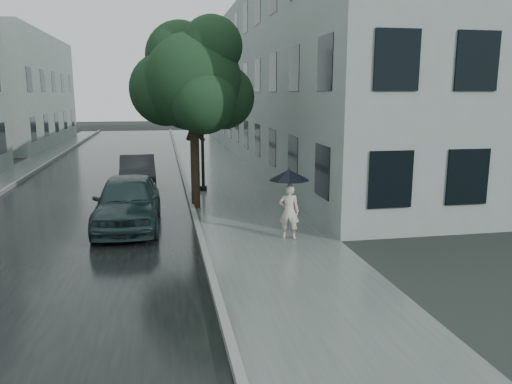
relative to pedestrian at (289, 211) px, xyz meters
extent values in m
plane|color=black|center=(-0.73, -2.00, -0.74)|extent=(120.00, 120.00, 0.00)
cube|color=slate|center=(-0.48, 10.00, -0.74)|extent=(3.50, 60.00, 0.01)
cube|color=slate|center=(-2.31, 10.00, -0.67)|extent=(0.15, 60.00, 0.15)
cube|color=black|center=(-5.81, 10.00, -0.74)|extent=(6.85, 60.00, 0.00)
cube|color=slate|center=(-9.31, 10.00, -0.67)|extent=(0.15, 60.00, 0.15)
cube|color=gray|center=(4.77, 17.50, 3.76)|extent=(7.00, 36.00, 9.00)
cube|color=black|center=(1.29, 17.50, 3.76)|extent=(0.08, 32.40, 7.20)
cube|color=gray|center=(-14.53, 28.00, 3.26)|extent=(7.00, 18.00, 8.00)
cube|color=black|center=(-11.05, 28.00, 3.26)|extent=(0.08, 16.20, 6.40)
imported|color=beige|center=(0.00, 0.00, 0.00)|extent=(0.62, 0.50, 1.46)
cylinder|color=black|center=(-0.01, 0.01, 0.55)|extent=(0.02, 0.02, 0.57)
cone|color=black|center=(-0.01, 0.01, 0.97)|extent=(1.29, 1.29, 0.28)
cylinder|color=black|center=(-0.01, 0.01, 1.13)|extent=(0.02, 0.02, 0.08)
cylinder|color=black|center=(-0.01, 0.01, 0.24)|extent=(0.03, 0.03, 0.06)
cylinder|color=#332619|center=(-2.16, 4.13, 0.73)|extent=(0.29, 0.29, 2.94)
sphere|color=#1C3E21|center=(-2.16, 4.13, 3.41)|extent=(3.14, 3.14, 3.14)
sphere|color=#1C3E21|center=(-1.18, 4.49, 2.93)|extent=(2.17, 2.17, 2.17)
sphere|color=#1C3E21|center=(-3.00, 4.61, 3.18)|extent=(2.42, 2.42, 2.42)
sphere|color=#1C3E21|center=(-1.92, 3.28, 2.80)|extent=(2.04, 2.04, 2.04)
sphere|color=#1C3E21|center=(-2.52, 4.85, 4.26)|extent=(2.29, 2.29, 2.29)
sphere|color=#1C3E21|center=(-1.56, 3.89, 4.50)|extent=(1.95, 1.95, 1.95)
cylinder|color=black|center=(-1.67, 7.00, 1.77)|extent=(0.12, 0.12, 5.02)
cylinder|color=black|center=(-1.67, 7.00, -0.64)|extent=(0.28, 0.28, 0.20)
cylinder|color=black|center=(-1.92, 6.97, 4.28)|extent=(0.51, 0.14, 0.08)
sphere|color=silver|center=(-2.22, 6.94, 4.23)|extent=(0.32, 0.32, 0.32)
imported|color=#1A2B2D|center=(-4.23, 2.00, 0.02)|extent=(1.86, 4.44, 1.50)
imported|color=#222427|center=(-4.23, 8.34, -0.09)|extent=(1.55, 4.00, 1.30)
camera|label=1|loc=(-3.22, -12.35, 3.06)|focal=35.00mm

